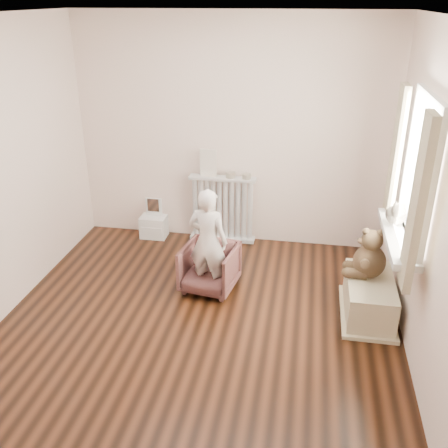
% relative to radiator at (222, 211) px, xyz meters
% --- Properties ---
extents(floor, '(3.60, 3.60, 0.01)m').
position_rel_radiator_xyz_m(floor, '(0.09, -1.68, -0.39)').
color(floor, black).
rests_on(floor, ground).
extents(ceiling, '(3.60, 3.60, 0.01)m').
position_rel_radiator_xyz_m(ceiling, '(0.09, -1.68, 2.21)').
color(ceiling, white).
rests_on(ceiling, ground).
extents(back_wall, '(3.60, 0.02, 2.60)m').
position_rel_radiator_xyz_m(back_wall, '(0.09, 0.12, 0.91)').
color(back_wall, white).
rests_on(back_wall, ground).
extents(front_wall, '(3.60, 0.02, 2.60)m').
position_rel_radiator_xyz_m(front_wall, '(0.09, -3.48, 0.91)').
color(front_wall, white).
rests_on(front_wall, ground).
extents(right_wall, '(0.02, 3.60, 2.60)m').
position_rel_radiator_xyz_m(right_wall, '(1.89, -1.68, 0.91)').
color(right_wall, white).
rests_on(right_wall, ground).
extents(window, '(0.03, 0.90, 1.10)m').
position_rel_radiator_xyz_m(window, '(1.85, -1.38, 1.06)').
color(window, white).
rests_on(window, right_wall).
extents(window_sill, '(0.22, 1.10, 0.06)m').
position_rel_radiator_xyz_m(window_sill, '(1.76, -1.38, 0.48)').
color(window_sill, silver).
rests_on(window_sill, right_wall).
extents(curtain_left, '(0.06, 0.26, 1.30)m').
position_rel_radiator_xyz_m(curtain_left, '(1.74, -1.95, 1.00)').
color(curtain_left, '#BDB38E').
rests_on(curtain_left, right_wall).
extents(curtain_right, '(0.06, 0.26, 1.30)m').
position_rel_radiator_xyz_m(curtain_right, '(1.74, -0.81, 1.00)').
color(curtain_right, '#BDB38E').
rests_on(curtain_right, right_wall).
extents(radiator, '(0.78, 0.15, 0.82)m').
position_rel_radiator_xyz_m(radiator, '(0.00, 0.00, 0.00)').
color(radiator, silver).
rests_on(radiator, floor).
extents(paper_doll, '(0.19, 0.02, 0.32)m').
position_rel_radiator_xyz_m(paper_doll, '(-0.16, 0.00, 0.59)').
color(paper_doll, beige).
rests_on(paper_doll, radiator).
extents(tin_a, '(0.11, 0.11, 0.07)m').
position_rel_radiator_xyz_m(tin_a, '(0.10, 0.00, 0.46)').
color(tin_a, '#A59E8C').
rests_on(tin_a, radiator).
extents(tin_b, '(0.10, 0.10, 0.06)m').
position_rel_radiator_xyz_m(tin_b, '(0.28, 0.00, 0.46)').
color(tin_b, '#A59E8C').
rests_on(tin_b, radiator).
extents(toy_vanity, '(0.31, 0.22, 0.49)m').
position_rel_radiator_xyz_m(toy_vanity, '(-0.85, -0.03, -0.11)').
color(toy_vanity, silver).
rests_on(toy_vanity, floor).
extents(armchair, '(0.59, 0.60, 0.48)m').
position_rel_radiator_xyz_m(armchair, '(0.06, -1.09, -0.15)').
color(armchair, brown).
rests_on(armchair, floor).
extents(child, '(0.43, 0.32, 1.08)m').
position_rel_radiator_xyz_m(child, '(0.06, -1.14, 0.17)').
color(child, white).
rests_on(child, armchair).
extents(toy_bench, '(0.42, 0.79, 0.37)m').
position_rel_radiator_xyz_m(toy_bench, '(1.61, -1.28, -0.19)').
color(toy_bench, beige).
rests_on(toy_bench, floor).
extents(teddy_bear, '(0.41, 0.33, 0.47)m').
position_rel_radiator_xyz_m(teddy_bear, '(1.58, -1.20, 0.28)').
color(teddy_bear, '#392919').
rests_on(teddy_bear, toy_bench).
extents(plush_cat, '(0.19, 0.29, 0.24)m').
position_rel_radiator_xyz_m(plush_cat, '(1.75, -1.18, 0.61)').
color(plush_cat, '#6C6459').
rests_on(plush_cat, window_sill).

